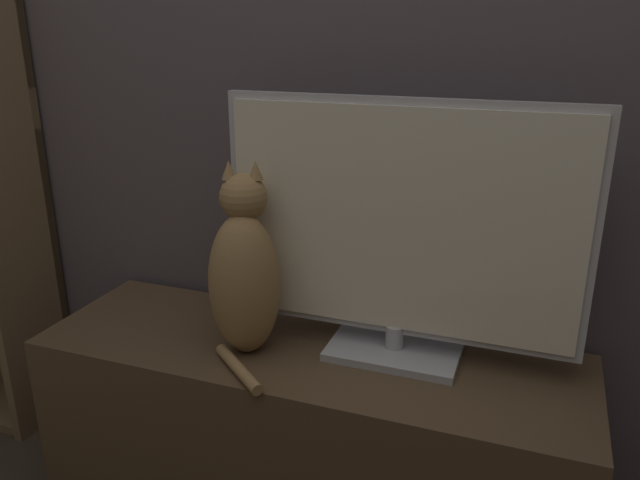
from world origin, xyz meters
name	(u,v)px	position (x,y,z in m)	size (l,w,h in m)	color
wall_back	(343,20)	(0.00, 1.22, 1.30)	(4.80, 0.05, 2.60)	#564C51
tv_stand	(307,433)	(0.00, 0.96, 0.25)	(1.40, 0.45, 0.51)	brown
tv	(399,232)	(0.21, 1.01, 0.83)	(0.86, 0.19, 0.63)	#B7B7BC
cat	(245,274)	(-0.14, 0.91, 0.71)	(0.23, 0.29, 0.48)	#997547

